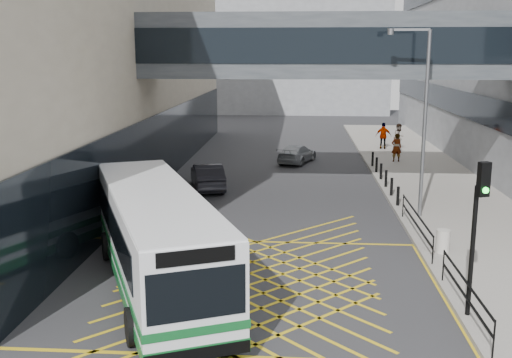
% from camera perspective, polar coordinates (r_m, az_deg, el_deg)
% --- Properties ---
extents(ground, '(120.00, 120.00, 0.00)m').
position_cam_1_polar(ground, '(19.15, -0.87, -10.14)').
color(ground, '#333335').
extents(building_far, '(28.00, 16.00, 18.00)m').
position_cam_1_polar(building_far, '(77.77, 1.52, 13.29)').
color(building_far, gray).
rests_on(building_far, ground).
extents(skybridge, '(20.00, 4.10, 3.00)m').
position_cam_1_polar(skybridge, '(29.71, 7.06, 12.45)').
color(skybridge, '#3E4348').
rests_on(skybridge, ground).
extents(pavement, '(6.00, 54.00, 0.16)m').
position_cam_1_polar(pavement, '(34.26, 16.56, -0.54)').
color(pavement, gray).
rests_on(pavement, ground).
extents(box_junction, '(12.00, 9.00, 0.01)m').
position_cam_1_polar(box_junction, '(19.15, -0.87, -10.13)').
color(box_junction, gold).
rests_on(box_junction, ground).
extents(bus, '(6.60, 11.07, 3.08)m').
position_cam_1_polar(bus, '(18.85, -9.58, -5.35)').
color(bus, white).
rests_on(bus, ground).
extents(car_white, '(2.61, 4.60, 1.38)m').
position_cam_1_polar(car_white, '(22.14, -8.30, -5.28)').
color(car_white, white).
rests_on(car_white, ground).
extents(car_dark, '(2.86, 4.77, 1.40)m').
position_cam_1_polar(car_dark, '(32.16, -4.64, 0.26)').
color(car_dark, black).
rests_on(car_dark, ground).
extents(car_silver, '(2.95, 4.42, 1.27)m').
position_cam_1_polar(car_silver, '(39.92, 3.92, 2.47)').
color(car_silver, '#92969A').
rests_on(car_silver, ground).
extents(traffic_light, '(0.35, 0.51, 4.30)m').
position_cam_1_polar(traffic_light, '(16.80, 20.37, -3.45)').
color(traffic_light, black).
rests_on(traffic_light, pavement).
extents(street_lamp, '(1.82, 0.33, 8.02)m').
position_cam_1_polar(street_lamp, '(26.51, 15.43, 6.18)').
color(street_lamp, slate).
rests_on(street_lamp, pavement).
extents(litter_bin, '(0.49, 0.49, 0.84)m').
position_cam_1_polar(litter_bin, '(22.56, 17.37, -5.67)').
color(litter_bin, '#ADA89E').
rests_on(litter_bin, pavement).
extents(kerb_railings, '(0.05, 12.54, 1.00)m').
position_cam_1_polar(kerb_railings, '(20.96, 16.66, -6.12)').
color(kerb_railings, black).
rests_on(kerb_railings, pavement).
extents(bollards, '(0.14, 10.14, 0.90)m').
position_cam_1_polar(bollards, '(33.66, 12.04, 0.40)').
color(bollards, black).
rests_on(bollards, pavement).
extents(pedestrian_a, '(0.80, 0.62, 1.85)m').
position_cam_1_polar(pedestrian_a, '(40.38, 13.23, 2.93)').
color(pedestrian_a, gray).
rests_on(pedestrian_a, pavement).
extents(pedestrian_b, '(1.09, 1.04, 1.96)m').
position_cam_1_polar(pedestrian_b, '(44.89, 13.46, 3.88)').
color(pedestrian_b, gray).
rests_on(pedestrian_b, pavement).
extents(pedestrian_c, '(1.21, 0.70, 1.95)m').
position_cam_1_polar(pedestrian_c, '(45.49, 12.04, 4.03)').
color(pedestrian_c, gray).
rests_on(pedestrian_c, pavement).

